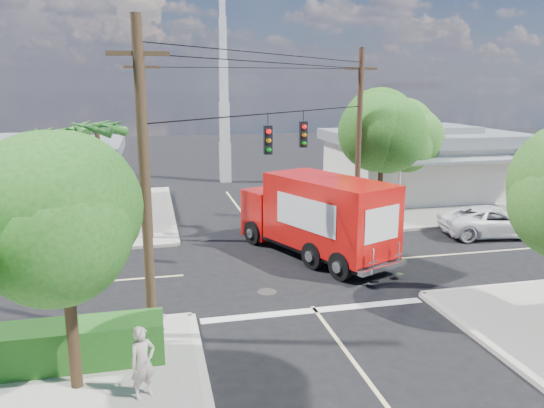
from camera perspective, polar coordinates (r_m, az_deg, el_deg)
name	(u,v)px	position (r m, az deg, el deg)	size (l,w,h in m)	color
ground	(283,267)	(21.59, 1.20, -6.84)	(120.00, 120.00, 0.00)	black
sidewalk_ne	(405,199)	(35.21, 14.15, 0.56)	(14.12, 14.12, 0.14)	gray
sidewalk_nw	(45,217)	(31.97, -23.21, -1.30)	(14.12, 14.12, 0.14)	gray
road_markings	(293,280)	(20.25, 2.23, -8.18)	(32.00, 32.00, 0.01)	beige
building_ne	(422,161)	(36.54, 15.84, 4.48)	(11.80, 10.20, 4.50)	beige
building_nw	(26,175)	(33.32, -24.97, 2.85)	(10.80, 10.20, 4.30)	beige
radio_tower	(224,107)	(40.14, -5.17, 10.35)	(0.80, 0.80, 17.00)	silver
tree_sw_front	(62,217)	(12.67, -21.62, -1.33)	(3.88, 3.78, 6.03)	#422D1C
tree_ne_front	(383,132)	(29.27, 11.85, 7.60)	(4.21, 4.14, 6.66)	#422D1C
tree_ne_back	(408,138)	(32.43, 14.38, 6.91)	(3.77, 3.66, 5.82)	#422D1C
palm_nw_front	(97,131)	(27.43, -18.31, 7.49)	(3.01, 3.08, 5.59)	#422D1C
palm_nw_back	(59,136)	(29.19, -21.94, 6.76)	(3.01, 3.08, 5.19)	#422D1C
utility_poles	(236,149)	(21.75, -3.85, 5.94)	(12.00, 10.68, 9.00)	#473321
picket_fence	(53,333)	(15.81, -22.47, -12.73)	(5.94, 0.06, 1.00)	silver
hedge_sw	(39,348)	(15.13, -23.73, -13.98)	(6.20, 1.20, 1.10)	#1E4F17
vending_boxes	(372,209)	(29.10, 10.67, -0.51)	(1.90, 0.50, 1.10)	#AA150E
delivery_truck	(316,216)	(22.56, 4.80, -1.32)	(5.37, 8.34, 3.50)	black
parked_car	(495,221)	(28.00, 22.82, -1.75)	(2.40, 5.21, 1.45)	silver
pedestrian	(143,362)	(12.99, -13.73, -16.23)	(0.63, 0.41, 1.73)	#B9AA9F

